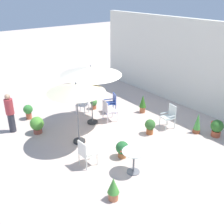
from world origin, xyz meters
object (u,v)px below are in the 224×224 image
at_px(patio_chair_4, 86,152).
at_px(potted_plant_8, 28,111).
at_px(potted_plant_4, 143,103).
at_px(standing_person, 10,113).
at_px(potted_plant_7, 113,188).
at_px(patio_chair_0, 112,102).
at_px(potted_plant_5, 37,124).
at_px(cafe_table_0, 134,158).
at_px(patio_umbrella_1, 76,89).
at_px(patio_chair_1, 83,102).
at_px(potted_plant_1, 150,126).
at_px(potted_plant_3, 197,123).
at_px(potted_plant_0, 122,149).
at_px(potted_plant_6, 94,103).
at_px(potted_plant_2, 217,127).
at_px(patio_chair_2, 170,115).
at_px(patio_chair_3, 108,110).
at_px(patio_umbrella_0, 91,71).

xyz_separation_m(patio_chair_4, potted_plant_8, (-4.41, -0.11, -0.13)).
bearing_deg(potted_plant_4, standing_person, -109.31).
height_order(patio_chair_4, standing_person, standing_person).
bearing_deg(potted_plant_7, patio_chair_0, 142.75).
bearing_deg(potted_plant_5, patio_chair_4, 6.43).
bearing_deg(patio_chair_0, potted_plant_7, -37.25).
bearing_deg(cafe_table_0, patio_chair_4, -140.48).
distance_m(patio_umbrella_1, patio_chair_1, 3.04).
relative_size(patio_umbrella_1, patio_chair_0, 2.64).
bearing_deg(potted_plant_1, potted_plant_5, -128.73).
relative_size(potted_plant_3, potted_plant_4, 1.00).
height_order(potted_plant_4, potted_plant_5, potted_plant_4).
bearing_deg(potted_plant_0, potted_plant_6, 158.99).
bearing_deg(cafe_table_0, patio_chair_1, 166.50).
relative_size(cafe_table_0, potted_plant_1, 1.27).
bearing_deg(potted_plant_5, potted_plant_4, 76.19).
height_order(potted_plant_2, potted_plant_3, potted_plant_3).
height_order(patio_chair_2, patio_chair_3, patio_chair_2).
bearing_deg(potted_plant_4, patio_chair_3, -98.51).
relative_size(potted_plant_0, potted_plant_6, 1.19).
bearing_deg(potted_plant_1, patio_chair_3, -162.30).
distance_m(potted_plant_2, potted_plant_3, 0.72).
xyz_separation_m(potted_plant_6, potted_plant_8, (-0.86, -2.83, 0.10)).
relative_size(patio_umbrella_0, patio_chair_0, 2.83).
bearing_deg(patio_chair_3, patio_chair_1, -163.75).
xyz_separation_m(patio_umbrella_1, potted_plant_5, (-1.60, -0.93, -1.73)).
relative_size(patio_umbrella_1, cafe_table_0, 3.02).
bearing_deg(patio_chair_1, potted_plant_6, 96.40).
relative_size(potted_plant_3, potted_plant_7, 1.19).
bearing_deg(potted_plant_5, patio_chair_1, 101.64).
distance_m(patio_chair_2, potted_plant_4, 1.72).
bearing_deg(cafe_table_0, patio_umbrella_0, 166.18).
bearing_deg(potted_plant_2, patio_chair_1, -149.74).
height_order(patio_chair_0, patio_chair_3, patio_chair_3).
distance_m(patio_chair_3, patio_chair_4, 3.27).
height_order(patio_chair_2, potted_plant_4, patio_chair_2).
relative_size(potted_plant_6, potted_plant_7, 0.71).
distance_m(patio_chair_1, patio_chair_4, 4.06).
bearing_deg(cafe_table_0, patio_umbrella_1, -171.41).
bearing_deg(patio_chair_0, potted_plant_0, -32.11).
distance_m(patio_umbrella_1, potted_plant_8, 3.56).
bearing_deg(patio_umbrella_1, patio_chair_0, 117.92).
relative_size(patio_chair_0, potted_plant_3, 1.05).
relative_size(potted_plant_0, potted_plant_3, 0.70).
relative_size(potted_plant_1, potted_plant_7, 0.87).
xyz_separation_m(patio_chair_3, potted_plant_3, (2.96, 2.12, -0.12)).
height_order(patio_chair_3, potted_plant_0, patio_chair_3).
relative_size(patio_chair_0, standing_person, 0.56).
bearing_deg(potted_plant_8, potted_plant_6, 73.06).
distance_m(potted_plant_2, potted_plant_4, 3.39).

